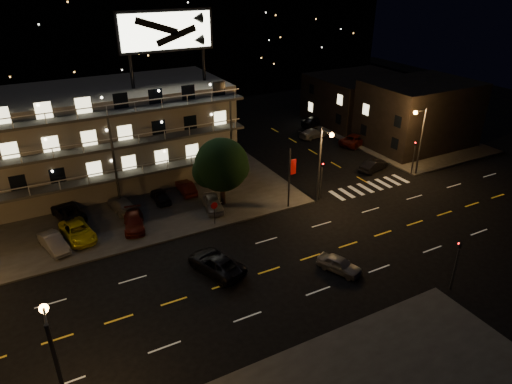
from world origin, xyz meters
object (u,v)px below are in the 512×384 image
tree (221,166)px  side_car_0 (374,165)px  lot_car_7 (122,205)px  road_car_east (339,264)px  road_car_west (216,263)px  lot_car_4 (213,203)px  lot_car_2 (78,232)px

tree → side_car_0: size_ratio=1.73×
lot_car_7 → road_car_east: bearing=116.1°
lot_car_7 → road_car_west: bearing=98.1°
road_car_west → lot_car_4: bearing=-129.3°
road_car_east → road_car_west: 9.88m
road_car_east → road_car_west: bearing=128.2°
lot_car_7 → tree: bearing=150.5°
lot_car_4 → side_car_0: lot_car_4 is taller
lot_car_4 → lot_car_7: bearing=164.5°
lot_car_4 → road_car_west: bearing=-100.9°
tree → lot_car_2: (-14.06, 0.05, -3.48)m
road_car_east → side_car_0: bearing=18.1°
lot_car_4 → road_car_west: (-3.79, -9.38, -0.11)m
lot_car_2 → road_car_east: bearing=-48.8°
lot_car_2 → road_car_east: 23.01m
road_car_east → tree: bearing=80.2°
tree → lot_car_4: tree is taller
lot_car_7 → side_car_0: (28.90, -3.92, -0.12)m
lot_car_2 → tree: bearing=-9.2°
side_car_0 → road_car_east: 21.31m
tree → road_car_west: bearing=-117.0°
lot_car_4 → road_car_east: 14.89m
tree → lot_car_7: size_ratio=1.60×
lot_car_7 → road_car_west: (4.28, -13.43, -0.05)m
lot_car_2 → road_car_west: size_ratio=0.92×
side_car_0 → lot_car_7: bearing=68.3°
lot_car_4 → road_car_east: lot_car_4 is taller
road_car_west → lot_car_7: bearing=-89.6°
side_car_0 → tree: bearing=74.5°
lot_car_2 → lot_car_7: (4.68, 3.36, -0.04)m
tree → road_car_west: size_ratio=1.33×
side_car_0 → lot_car_2: bearing=75.1°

